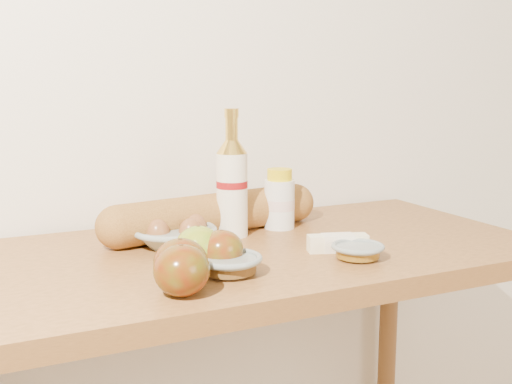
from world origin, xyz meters
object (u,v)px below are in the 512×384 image
(bourbon_bottle, at_px, (232,185))
(baguette, at_px, (214,214))
(egg_bowl, at_px, (175,234))
(cream_bottle, at_px, (279,201))
(table, at_px, (250,305))

(bourbon_bottle, height_order, baguette, bourbon_bottle)
(baguette, bearing_deg, egg_bowl, -160.41)
(bourbon_bottle, relative_size, cream_bottle, 2.02)
(bourbon_bottle, bearing_deg, egg_bowl, -168.28)
(table, relative_size, baguette, 2.19)
(table, distance_m, cream_bottle, 0.26)
(cream_bottle, bearing_deg, table, -158.03)
(bourbon_bottle, bearing_deg, cream_bottle, 10.39)
(egg_bowl, bearing_deg, bourbon_bottle, 10.65)
(egg_bowl, relative_size, baguette, 0.41)
(table, relative_size, egg_bowl, 5.34)
(cream_bottle, xyz_separation_m, egg_bowl, (-0.27, -0.05, -0.04))
(table, height_order, bourbon_bottle, bourbon_bottle)
(table, bearing_deg, bourbon_bottle, 86.05)
(bourbon_bottle, distance_m, baguette, 0.08)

